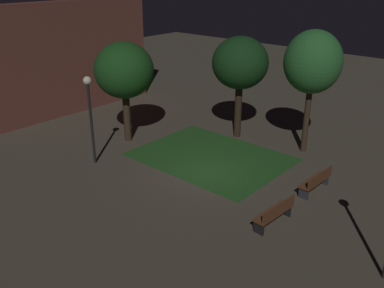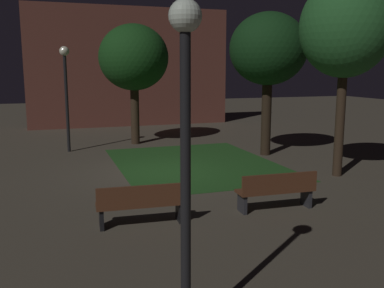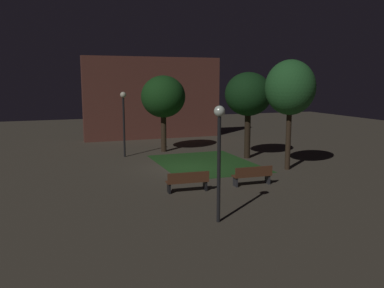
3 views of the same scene
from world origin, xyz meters
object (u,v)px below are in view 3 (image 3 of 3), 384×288
object	(u,v)px
tree_lawn_side	(290,88)
tree_left_canopy	(163,97)
bench_near_trees	(253,175)
lamp_post_plaza_west	(219,142)
lamp_post_near_wall	(124,112)
tree_right_canopy	(248,95)
bench_by_lamp	(188,181)

from	to	relation	value
tree_lawn_side	tree_left_canopy	world-z (taller)	tree_lawn_side
bench_near_trees	lamp_post_plaza_west	size ratio (longest dim) A/B	0.47
lamp_post_near_wall	lamp_post_plaza_west	xyz separation A→B (m)	(0.75, -12.49, -0.06)
tree_right_canopy	tree_left_canopy	world-z (taller)	tree_right_canopy
tree_lawn_side	lamp_post_near_wall	world-z (taller)	tree_lawn_side
tree_right_canopy	lamp_post_plaza_west	xyz separation A→B (m)	(-6.14, -9.55, -1.11)
tree_left_canopy	lamp_post_near_wall	xyz separation A→B (m)	(-2.78, -0.94, -0.83)
bench_by_lamp	lamp_post_near_wall	xyz separation A→B (m)	(-1.01, 8.74, 2.27)
tree_left_canopy	bench_near_trees	bearing A→B (deg)	-82.27
bench_by_lamp	tree_right_canopy	bearing A→B (deg)	44.56
bench_by_lamp	tree_left_canopy	distance (m)	10.31
tree_right_canopy	lamp_post_plaza_west	bearing A→B (deg)	-122.75
lamp_post_near_wall	lamp_post_plaza_west	size ratio (longest dim) A/B	1.02
tree_right_canopy	lamp_post_plaza_west	world-z (taller)	tree_right_canopy
tree_right_canopy	lamp_post_near_wall	distance (m)	7.57
bench_near_trees	lamp_post_near_wall	world-z (taller)	lamp_post_near_wall
bench_by_lamp	tree_right_canopy	xyz separation A→B (m)	(5.89, 5.80, 3.33)
bench_by_lamp	lamp_post_near_wall	distance (m)	9.08
bench_near_trees	tree_left_canopy	xyz separation A→B (m)	(-1.31, 9.67, 3.10)
tree_lawn_side	tree_right_canopy	bearing A→B (deg)	98.37
bench_by_lamp	bench_near_trees	world-z (taller)	same
tree_left_canopy	lamp_post_plaza_west	world-z (taller)	tree_left_canopy
tree_lawn_side	bench_near_trees	bearing A→B (deg)	-145.71
bench_near_trees	tree_left_canopy	world-z (taller)	tree_left_canopy
bench_by_lamp	bench_near_trees	bearing A→B (deg)	-0.00
tree_left_canopy	lamp_post_plaza_west	bearing A→B (deg)	-98.58
tree_right_canopy	lamp_post_near_wall	bearing A→B (deg)	156.92
bench_by_lamp	tree_right_canopy	world-z (taller)	tree_right_canopy
tree_right_canopy	lamp_post_plaza_west	distance (m)	11.41
bench_near_trees	tree_right_canopy	world-z (taller)	tree_right_canopy
bench_by_lamp	tree_lawn_side	distance (m)	7.78
tree_lawn_side	tree_left_canopy	distance (m)	8.77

